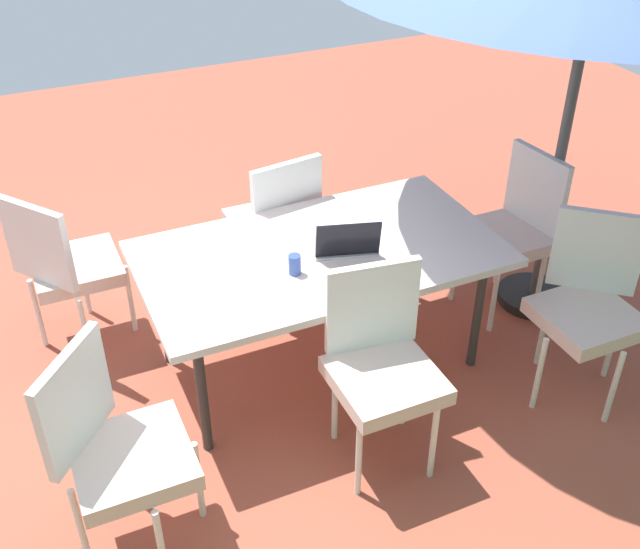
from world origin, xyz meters
name	(u,v)px	position (x,y,z in m)	size (l,w,h in m)	color
ground_plane	(320,363)	(0.00, 0.00, -0.01)	(10.00, 10.00, 0.02)	#9E4C38
dining_table	(320,259)	(0.00, 0.00, 0.69)	(1.83, 1.01, 0.74)	silver
chair_northeast	(116,446)	(1.21, 0.71, 0.55)	(0.59, 0.58, 0.98)	beige
chair_north	(381,361)	(0.01, 0.69, 0.55)	(0.48, 0.49, 0.98)	beige
chair_south	(275,220)	(-0.02, -0.68, 0.55)	(0.48, 0.49, 0.98)	beige
chair_west	(512,226)	(-1.25, -0.05, 0.55)	(0.48, 0.47, 0.98)	beige
chair_southeast	(66,263)	(1.18, -0.71, 0.55)	(0.58, 0.58, 0.98)	beige
chair_northwest	(589,300)	(-1.16, 0.71, 0.55)	(0.58, 0.59, 0.98)	beige
laptop	(346,244)	(-0.11, 0.07, 0.79)	(0.38, 0.33, 0.21)	gray
cup	(295,265)	(0.20, 0.14, 0.79)	(0.06, 0.06, 0.10)	#334C99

